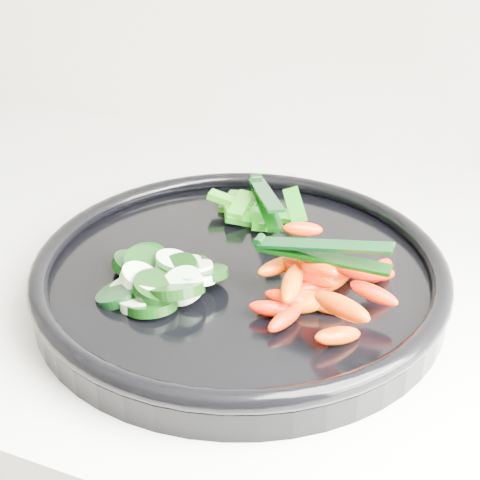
% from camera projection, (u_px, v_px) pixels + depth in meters
% --- Properties ---
extents(veggie_tray, '(0.48, 0.48, 0.04)m').
position_uv_depth(veggie_tray, '(240.00, 273.00, 0.61)').
color(veggie_tray, black).
rests_on(veggie_tray, counter).
extents(cucumber_pile, '(0.13, 0.12, 0.04)m').
position_uv_depth(cucumber_pile, '(159.00, 276.00, 0.58)').
color(cucumber_pile, black).
rests_on(cucumber_pile, veggie_tray).
extents(carrot_pile, '(0.12, 0.15, 0.05)m').
position_uv_depth(carrot_pile, '(323.00, 283.00, 0.55)').
color(carrot_pile, '#F05D00').
rests_on(carrot_pile, veggie_tray).
extents(pepper_pile, '(0.11, 0.08, 0.03)m').
position_uv_depth(pepper_pile, '(255.00, 211.00, 0.69)').
color(pepper_pile, '#0A6F0B').
rests_on(pepper_pile, veggie_tray).
extents(tong_carrot, '(0.11, 0.02, 0.02)m').
position_uv_depth(tong_carrot, '(319.00, 251.00, 0.54)').
color(tong_carrot, black).
rests_on(tong_carrot, carrot_pile).
extents(tong_pepper, '(0.07, 0.11, 0.02)m').
position_uv_depth(tong_pepper, '(265.00, 198.00, 0.68)').
color(tong_pepper, black).
rests_on(tong_pepper, pepper_pile).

